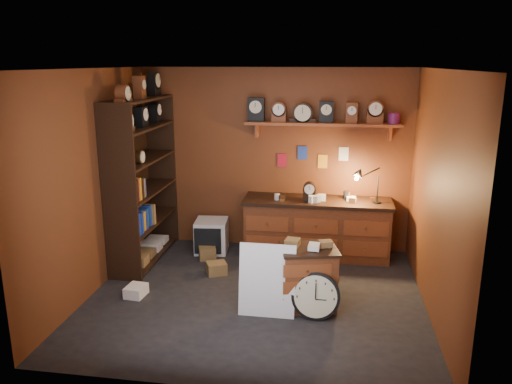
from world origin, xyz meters
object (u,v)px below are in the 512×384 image
object	(u,v)px
shelving_unit	(140,174)
low_cabinet	(308,274)
workbench	(317,225)
big_round_clock	(316,296)

from	to	relation	value
shelving_unit	low_cabinet	distance (m)	2.80
workbench	big_round_clock	distance (m)	1.90
shelving_unit	big_round_clock	xyz separation A→B (m)	(2.52, -1.39, -0.99)
low_cabinet	big_round_clock	world-z (taller)	low_cabinet
workbench	big_round_clock	world-z (taller)	workbench
shelving_unit	low_cabinet	xyz separation A→B (m)	(2.43, -1.12, -0.86)
workbench	big_round_clock	size ratio (longest dim) A/B	3.93
shelving_unit	low_cabinet	world-z (taller)	shelving_unit
shelving_unit	low_cabinet	size ratio (longest dim) A/B	3.16
shelving_unit	big_round_clock	bearing A→B (deg)	-28.86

